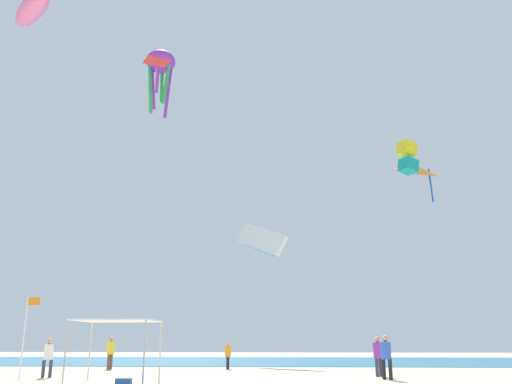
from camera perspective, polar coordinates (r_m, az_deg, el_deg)
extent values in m
cube|color=#1E6B93|center=(45.65, 1.58, -17.74)|extent=(110.00, 19.22, 0.03)
cylinder|color=#B2B2B7|center=(23.21, -19.87, -15.94)|extent=(0.07, 0.07, 2.48)
cylinder|color=#B2B2B7|center=(22.20, -11.94, -16.55)|extent=(0.07, 0.07, 2.48)
cylinder|color=#B2B2B7|center=(25.78, -17.46, -16.01)|extent=(0.07, 0.07, 2.48)
cylinder|color=#B2B2B7|center=(24.88, -10.27, -16.50)|extent=(0.07, 0.07, 2.48)
cube|color=white|center=(23.98, -14.70, -13.26)|extent=(3.25, 2.83, 0.06)
cylinder|color=#33384C|center=(27.43, 12.90, -17.96)|extent=(0.17, 0.17, 0.85)
cylinder|color=#33384C|center=(27.72, 13.28, -17.91)|extent=(0.17, 0.17, 0.85)
cylinder|color=purple|center=(27.55, 12.99, -16.28)|extent=(0.44, 0.44, 0.74)
sphere|color=tan|center=(27.54, 12.92, -15.23)|extent=(0.28, 0.28, 0.28)
cylinder|color=black|center=(33.56, -3.10, -17.92)|extent=(0.14, 0.14, 0.72)
cylinder|color=black|center=(33.84, -3.01, -17.90)|extent=(0.14, 0.14, 0.72)
cylinder|color=orange|center=(33.68, -3.04, -16.77)|extent=(0.37, 0.37, 0.62)
sphere|color=tan|center=(33.67, -3.03, -16.05)|extent=(0.23, 0.23, 0.23)
cylinder|color=black|center=(25.80, 13.60, -18.07)|extent=(0.17, 0.17, 0.87)
cylinder|color=black|center=(25.62, 14.28, -18.05)|extent=(0.17, 0.17, 0.87)
cylinder|color=blue|center=(25.68, 13.82, -16.25)|extent=(0.45, 0.45, 0.76)
sphere|color=tan|center=(25.68, 13.74, -15.09)|extent=(0.28, 0.28, 0.28)
cylinder|color=#33384C|center=(28.05, -21.26, -17.31)|extent=(0.16, 0.16, 0.81)
cylinder|color=#33384C|center=(28.05, -21.93, -17.25)|extent=(0.16, 0.16, 0.81)
cylinder|color=white|center=(28.03, -21.44, -15.75)|extent=(0.42, 0.42, 0.70)
sphere|color=tan|center=(28.02, -21.34, -14.77)|extent=(0.26, 0.26, 0.26)
cylinder|color=brown|center=(34.38, -15.62, -17.22)|extent=(0.17, 0.17, 0.86)
cylinder|color=brown|center=(34.68, -15.34, -17.22)|extent=(0.17, 0.17, 0.86)
cylinder|color=yellow|center=(34.51, -15.38, -15.89)|extent=(0.45, 0.45, 0.75)
sphere|color=tan|center=(34.50, -15.32, -15.04)|extent=(0.28, 0.28, 0.28)
cylinder|color=silver|center=(26.67, -23.75, -14.20)|extent=(0.06, 0.06, 3.59)
cube|color=orange|center=(26.59, -22.77, -10.80)|extent=(0.55, 0.02, 0.35)
cube|color=blue|center=(21.53, -14.08, -19.35)|extent=(0.56, 0.36, 0.32)
cube|color=white|center=(21.52, -14.05, -18.88)|extent=(0.57, 0.37, 0.03)
cube|color=white|center=(42.57, 0.58, -5.08)|extent=(4.37, 4.32, 3.52)
cube|color=teal|center=(42.43, 0.59, -6.10)|extent=(3.04, 3.44, 1.95)
ellipsoid|color=purple|center=(45.22, -10.23, 13.65)|extent=(2.44, 2.44, 1.72)
cylinder|color=purple|center=(43.72, -10.58, 11.98)|extent=(0.27, 0.53, 2.66)
cylinder|color=green|center=(43.70, -9.67, 11.36)|extent=(0.56, 0.44, 3.46)
cylinder|color=purple|center=(44.16, -9.47, 10.48)|extent=(0.64, 0.47, 4.25)
cylinder|color=green|center=(44.97, -10.11, 11.14)|extent=(0.27, 0.53, 2.66)
cylinder|color=purple|center=(44.64, -11.05, 10.83)|extent=(0.56, 0.44, 3.46)
cylinder|color=green|center=(43.84, -11.33, 10.78)|extent=(0.64, 0.47, 4.25)
ellipsoid|color=pink|center=(36.75, -22.96, 17.74)|extent=(4.10, 4.04, 1.34)
cube|color=yellow|center=(44.79, 15.95, 4.47)|extent=(1.77, 1.72, 1.25)
cube|color=teal|center=(44.33, 16.08, 2.73)|extent=(1.77, 1.72, 1.25)
cone|color=orange|center=(51.71, 16.79, 2.39)|extent=(5.77, 5.78, 2.12)
cylinder|color=blue|center=(52.57, 18.32, 0.69)|extent=(0.30, 0.37, 3.31)
cube|color=red|center=(39.95, -10.64, 13.64)|extent=(2.26, 2.26, 0.26)
cylinder|color=pink|center=(39.30, -10.75, 11.89)|extent=(0.11, 0.11, 1.77)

